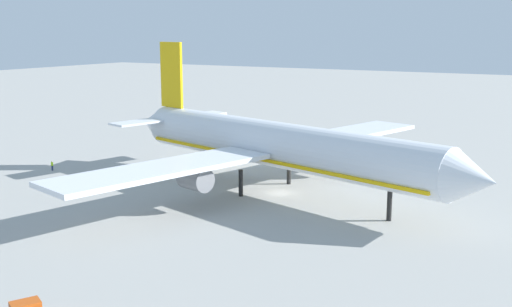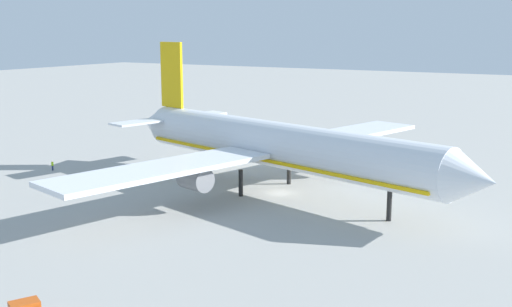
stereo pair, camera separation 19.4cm
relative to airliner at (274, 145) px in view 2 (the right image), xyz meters
The scene contains 4 objects.
ground_plane 7.75m from the airliner, 16.71° to the right, with size 600.00×600.00×0.00m, color #9E9E99.
airliner is the anchor object (origin of this frame).
ground_worker_1 44.19m from the airliner, behind, with size 0.52×0.52×1.79m.
traffic_cone_0 46.11m from the airliner, 104.92° to the left, with size 0.36×0.36×0.55m, color orange.
Camera 2 is at (44.67, -85.38, 25.68)m, focal length 43.58 mm.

